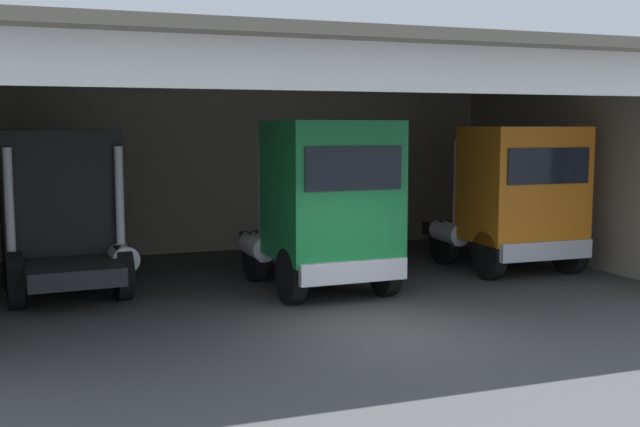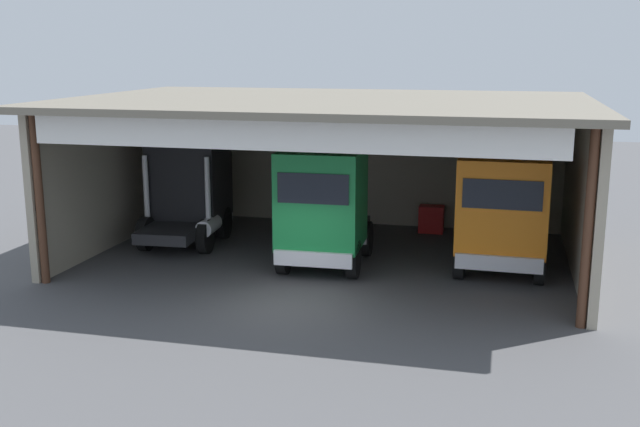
{
  "view_description": "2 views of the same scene",
  "coord_description": "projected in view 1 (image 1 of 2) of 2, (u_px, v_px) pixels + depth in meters",
  "views": [
    {
      "loc": [
        -5.65,
        -11.96,
        3.61
      ],
      "look_at": [
        0.0,
        3.48,
        1.74
      ],
      "focal_mm": 43.02,
      "sensor_mm": 36.0,
      "label": 1
    },
    {
      "loc": [
        5.38,
        -18.15,
        6.67
      ],
      "look_at": [
        0.0,
        3.48,
        1.74
      ],
      "focal_mm": 41.98,
      "sensor_mm": 36.0,
      "label": 2
    }
  ],
  "objects": [
    {
      "name": "truck_black_left_bay",
      "position": [
        62.0,
        207.0,
        16.67
      ],
      "size": [
        2.77,
        4.48,
        3.55
      ],
      "rotation": [
        0.0,
        0.0,
        0.07
      ],
      "color": "black",
      "rests_on": "ground"
    },
    {
      "name": "oil_drum",
      "position": [
        349.0,
        232.0,
        23.02
      ],
      "size": [
        0.58,
        0.58,
        0.89
      ],
      "primitive_type": "cylinder",
      "color": "#B21E19",
      "rests_on": "ground"
    },
    {
      "name": "ground_plane",
      "position": [
        388.0,
        332.0,
        13.49
      ],
      "size": [
        80.0,
        80.0,
        0.0
      ],
      "primitive_type": "plane",
      "color": "#4C4C4F",
      "rests_on": "ground"
    },
    {
      "name": "tool_cart",
      "position": [
        347.0,
        231.0,
        22.81
      ],
      "size": [
        0.9,
        0.6,
        1.0
      ],
      "primitive_type": "cube",
      "color": "red",
      "rests_on": "ground"
    },
    {
      "name": "truck_green_yard_outside",
      "position": [
        324.0,
        204.0,
        16.56
      ],
      "size": [
        2.7,
        5.26,
        3.73
      ],
      "rotation": [
        0.0,
        0.0,
        3.17
      ],
      "color": "#197F3D",
      "rests_on": "ground"
    },
    {
      "name": "workshop_shed",
      "position": [
        288.0,
        124.0,
        18.44
      ],
      "size": [
        15.91,
        11.15,
        5.17
      ],
      "color": "#9E937F",
      "rests_on": "ground"
    },
    {
      "name": "truck_orange_center_left_bay",
      "position": [
        514.0,
        197.0,
        18.99
      ],
      "size": [
        2.75,
        4.62,
        3.61
      ],
      "rotation": [
        0.0,
        0.0,
        3.13
      ],
      "color": "orange",
      "rests_on": "ground"
    }
  ]
}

